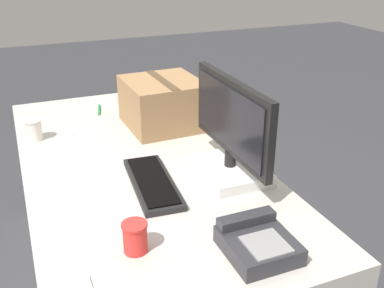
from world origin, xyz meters
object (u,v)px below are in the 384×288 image
keyboard (152,183)px  desk_phone (257,243)px  paper_cup_left (34,130)px  paper_cup_right (135,237)px  pen_marker (99,110)px  cardboard_box (163,103)px  sticky_note_pad (78,288)px  monitor (231,138)px  spoon (69,132)px

keyboard → desk_phone: bearing=23.2°
desk_phone → paper_cup_left: size_ratio=2.16×
paper_cup_right → pen_marker: size_ratio=0.67×
cardboard_box → sticky_note_pad: bearing=-30.3°
monitor → cardboard_box: size_ratio=1.48×
spoon → pen_marker: pen_marker is taller
desk_phone → paper_cup_left: 1.21m
paper_cup_right → spoon: 0.98m
monitor → paper_cup_right: (0.31, -0.46, -0.11)m
sticky_note_pad → desk_phone: bearing=85.2°
spoon → paper_cup_left: bearing=-92.5°
paper_cup_right → sticky_note_pad: bearing=-62.7°
cardboard_box → spoon: bearing=-99.9°
keyboard → desk_phone: (0.48, 0.16, 0.02)m
cardboard_box → sticky_note_pad: (0.99, -0.58, -0.11)m
monitor → keyboard: 0.33m
keyboard → pen_marker: keyboard is taller
keyboard → pen_marker: size_ratio=2.99×
keyboard → paper_cup_right: (0.35, -0.16, 0.03)m
desk_phone → paper_cup_left: paper_cup_left is taller
monitor → keyboard: size_ratio=1.32×
spoon → sticky_note_pad: size_ratio=1.95×
spoon → pen_marker: (-0.24, 0.19, 0.00)m
monitor → pen_marker: (-0.90, -0.32, -0.15)m
cardboard_box → monitor: bearing=6.6°
pen_marker → paper_cup_right: bearing=5.3°
paper_cup_left → spoon: bearing=99.3°
keyboard → sticky_note_pad: 0.56m
spoon → sticky_note_pad: sticky_note_pad is taller
spoon → sticky_note_pad: bearing=-19.0°
keyboard → paper_cup_left: bearing=-144.3°
monitor → desk_phone: 0.49m
keyboard → paper_cup_left: paper_cup_left is taller
monitor → keyboard: bearing=-96.2°
pen_marker → sticky_note_pad: bearing=-2.0°
desk_phone → paper_cup_right: (-0.14, -0.32, 0.02)m
monitor → pen_marker: size_ratio=3.93×
keyboard → paper_cup_right: size_ratio=4.46×
desk_phone → spoon: 1.17m
monitor → paper_cup_left: monitor is taller
desk_phone → pen_marker: bearing=-172.3°
keyboard → pen_marker: (-0.87, -0.02, -0.01)m
monitor → sticky_note_pad: size_ratio=7.73×
cardboard_box → sticky_note_pad: size_ratio=5.22×
pen_marker → keyboard: bearing=13.2°
paper_cup_right → cardboard_box: 0.98m
monitor → paper_cup_left: 0.93m
paper_cup_left → cardboard_box: cardboard_box is taller
monitor → sticky_note_pad: (0.41, -0.65, -0.15)m
monitor → pen_marker: 0.97m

